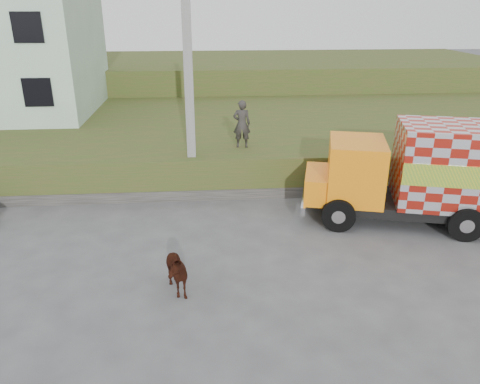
{
  "coord_description": "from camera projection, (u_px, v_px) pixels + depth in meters",
  "views": [
    {
      "loc": [
        -0.56,
        -11.54,
        6.63
      ],
      "look_at": [
        0.49,
        1.53,
        1.3
      ],
      "focal_mm": 35.0,
      "sensor_mm": 36.0,
      "label": 1
    }
  ],
  "objects": [
    {
      "name": "pedestrian",
      "position": [
        242.0,
        124.0,
        17.52
      ],
      "size": [
        0.68,
        0.47,
        1.8
      ],
      "primitive_type": "imported",
      "rotation": [
        0.0,
        0.0,
        3.08
      ],
      "color": "#322E2C",
      "rests_on": "embankment"
    },
    {
      "name": "embankment_far",
      "position": [
        210.0,
        81.0,
        32.95
      ],
      "size": [
        40.0,
        12.0,
        3.0
      ],
      "primitive_type": "cube",
      "color": "#34511B",
      "rests_on": "ground"
    },
    {
      "name": "ground",
      "position": [
        227.0,
        255.0,
        13.2
      ],
      "size": [
        120.0,
        120.0,
        0.0
      ],
      "primitive_type": "plane",
      "color": "#474749",
      "rests_on": "ground"
    },
    {
      "name": "embankment",
      "position": [
        215.0,
        136.0,
        22.15
      ],
      "size": [
        40.0,
        12.0,
        1.5
      ],
      "primitive_type": "cube",
      "color": "#34511B",
      "rests_on": "ground"
    },
    {
      "name": "utility_pole",
      "position": [
        189.0,
        84.0,
        15.84
      ],
      "size": [
        1.2,
        0.3,
        8.0
      ],
      "color": "gray",
      "rests_on": "ground"
    },
    {
      "name": "cargo_truck",
      "position": [
        436.0,
        174.0,
        14.56
      ],
      "size": [
        7.6,
        4.01,
        3.24
      ],
      "rotation": [
        0.0,
        0.0,
        -0.25
      ],
      "color": "black",
      "rests_on": "ground"
    },
    {
      "name": "cow",
      "position": [
        172.0,
        271.0,
        11.35
      ],
      "size": [
        1.1,
        1.5,
        1.15
      ],
      "primitive_type": "imported",
      "rotation": [
        0.0,
        0.0,
        0.4
      ],
      "color": "#351E0D",
      "rests_on": "ground"
    },
    {
      "name": "retaining_strip",
      "position": [
        165.0,
        195.0,
        16.85
      ],
      "size": [
        16.0,
        0.5,
        0.4
      ],
      "primitive_type": "cube",
      "color": "#595651",
      "rests_on": "ground"
    }
  ]
}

